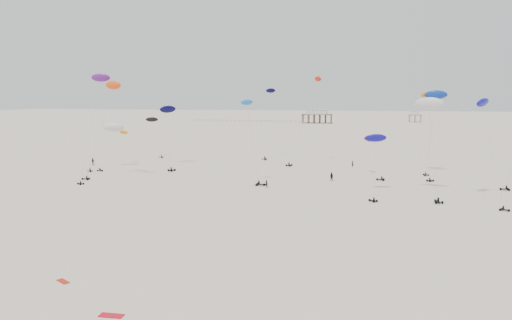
% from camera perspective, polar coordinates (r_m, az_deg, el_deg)
% --- Properties ---
extents(ground_plane, '(900.00, 900.00, 0.00)m').
position_cam_1_polar(ground_plane, '(208.30, 6.27, 1.97)').
color(ground_plane, beige).
extents(pavilion_main, '(21.00, 13.00, 9.80)m').
position_cam_1_polar(pavilion_main, '(358.01, 6.98, 4.88)').
color(pavilion_main, brown).
rests_on(pavilion_main, ground).
extents(pavilion_small, '(9.00, 7.00, 8.00)m').
position_cam_1_polar(pavilion_small, '(388.90, 17.72, 4.67)').
color(pavilion_small, brown).
rests_on(pavilion_small, ground).
extents(pier_fence, '(80.20, 0.20, 1.50)m').
position_cam_1_polar(pier_fence, '(366.15, -1.19, 4.45)').
color(pier_fence, black).
rests_on(pier_fence, ground).
extents(rig_0, '(7.44, 5.75, 12.89)m').
position_cam_1_polar(rig_0, '(162.29, -11.57, 3.60)').
color(rig_0, black).
rests_on(rig_0, ground).
extents(rig_1, '(9.26, 13.65, 26.04)m').
position_cam_1_polar(rig_1, '(142.78, 5.71, 5.08)').
color(rig_1, black).
rests_on(rig_1, ground).
extents(rig_2, '(5.67, 12.25, 12.44)m').
position_cam_1_polar(rig_2, '(123.70, 13.18, 0.78)').
color(rig_2, black).
rests_on(rig_2, ground).
extents(rig_3, '(3.33, 12.73, 22.30)m').
position_cam_1_polar(rig_3, '(155.69, 1.37, 4.18)').
color(rig_3, black).
rests_on(rig_3, ground).
extents(rig_5, '(5.06, 16.74, 23.09)m').
position_cam_1_polar(rig_5, '(130.71, 19.25, 5.69)').
color(rig_5, black).
rests_on(rig_5, ground).
extents(rig_6, '(5.82, 12.79, 13.87)m').
position_cam_1_polar(rig_6, '(141.18, -16.20, 3.12)').
color(rig_6, black).
rests_on(rig_6, ground).
extents(rig_7, '(3.42, 16.70, 16.73)m').
position_cam_1_polar(rig_7, '(143.19, -15.73, 1.70)').
color(rig_7, black).
rests_on(rig_7, ground).
extents(rig_8, '(5.76, 5.59, 21.04)m').
position_cam_1_polar(rig_8, '(130.61, 19.76, 6.18)').
color(rig_8, black).
rests_on(rig_8, ground).
extents(rig_11, '(6.15, 5.05, 18.77)m').
position_cam_1_polar(rig_11, '(108.97, -0.20, 1.39)').
color(rig_11, black).
rests_on(rig_11, ground).
extents(rig_12, '(9.31, 5.74, 23.00)m').
position_cam_1_polar(rig_12, '(121.33, -16.55, 6.32)').
color(rig_12, black).
rests_on(rig_12, ground).
extents(rig_13, '(4.75, 12.66, 25.44)m').
position_cam_1_polar(rig_13, '(122.93, -17.61, 7.50)').
color(rig_13, black).
rests_on(rig_13, ground).
extents(rig_14, '(5.09, 14.16, 20.31)m').
position_cam_1_polar(rig_14, '(101.54, 24.79, 4.35)').
color(rig_14, black).
rests_on(rig_14, ground).
extents(rig_15, '(6.07, 13.78, 20.18)m').
position_cam_1_polar(rig_15, '(104.01, 19.34, 4.63)').
color(rig_15, black).
rests_on(rig_15, ground).
extents(rig_16, '(9.29, 16.22, 19.53)m').
position_cam_1_polar(rig_16, '(140.14, -9.95, 4.26)').
color(rig_16, black).
rests_on(rig_16, ground).
extents(rig_17, '(4.90, 13.49, 14.50)m').
position_cam_1_polar(rig_17, '(102.44, 13.47, 1.46)').
color(rig_17, black).
rests_on(rig_17, ground).
extents(spectator_0, '(0.86, 0.78, 1.95)m').
position_cam_1_polar(spectator_0, '(106.41, 1.22, -3.18)').
color(spectator_0, black).
rests_on(spectator_0, ground).
extents(spectator_1, '(1.29, 1.12, 2.28)m').
position_cam_1_polar(spectator_1, '(116.01, 8.62, -2.38)').
color(spectator_1, black).
rests_on(spectator_1, ground).
extents(spectator_2, '(1.54, 1.19, 2.32)m').
position_cam_1_polar(spectator_2, '(148.53, -18.15, -0.53)').
color(spectator_2, black).
rests_on(spectator_2, ground).
extents(spectator_3, '(0.89, 0.86, 2.02)m').
position_cam_1_polar(spectator_3, '(139.35, 10.97, -0.80)').
color(spectator_3, black).
rests_on(spectator_3, ground).
extents(grounded_kite_a, '(2.22, 0.95, 0.08)m').
position_cam_1_polar(grounded_kite_a, '(48.27, -16.20, -16.75)').
color(grounded_kite_a, '#B80B1C').
rests_on(grounded_kite_a, ground).
extents(grounded_kite_b, '(1.90, 1.55, 0.07)m').
position_cam_1_polar(grounded_kite_b, '(57.82, -21.18, -12.84)').
color(grounded_kite_b, red).
rests_on(grounded_kite_b, ground).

